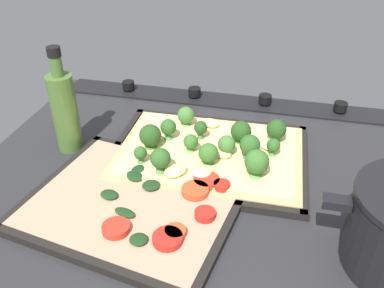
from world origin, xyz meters
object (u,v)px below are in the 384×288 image
broccoli_pizza (209,149)px  oil_bottle (65,110)px  baking_tray_back (134,203)px  veggie_pizza_back (139,201)px  baking_tray_front (207,156)px

broccoli_pizza → oil_bottle: bearing=4.3°
baking_tray_back → veggie_pizza_back: veggie_pizza_back is taller
broccoli_pizza → oil_bottle: size_ratio=1.67×
baking_tray_front → oil_bottle: 26.86cm
broccoli_pizza → baking_tray_back: broccoli_pizza is taller
baking_tray_back → veggie_pizza_back: size_ratio=1.08×
baking_tray_front → baking_tray_back: size_ratio=0.99×
baking_tray_back → veggie_pizza_back: bearing=174.3°
baking_tray_front → broccoli_pizza: bearing=142.4°
oil_bottle → veggie_pizza_back: bearing=144.2°
baking_tray_front → baking_tray_back: 17.41cm
baking_tray_front → veggie_pizza_back: bearing=63.6°
veggie_pizza_back → oil_bottle: (18.11, -13.06, 6.84)cm
baking_tray_back → broccoli_pizza: bearing=-120.7°
baking_tray_front → oil_bottle: oil_bottle is taller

